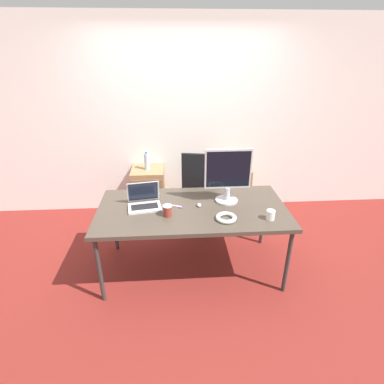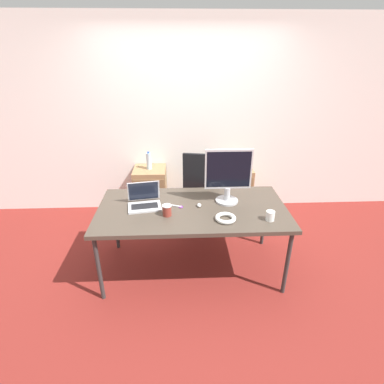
# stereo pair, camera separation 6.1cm
# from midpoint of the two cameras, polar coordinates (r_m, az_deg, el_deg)

# --- Properties ---
(ground_plane) EXTENTS (14.00, 14.00, 0.00)m
(ground_plane) POSITION_cam_midpoint_polar(r_m,az_deg,el_deg) (3.41, -0.47, -14.11)
(ground_plane) COLOR maroon
(wall_back) EXTENTS (10.00, 0.05, 2.60)m
(wall_back) POSITION_cam_midpoint_polar(r_m,az_deg,el_deg) (4.19, -1.78, 13.52)
(wall_back) COLOR white
(wall_back) RESTS_ON ground_plane
(desk) EXTENTS (1.88, 0.94, 0.75)m
(desk) POSITION_cam_midpoint_polar(r_m,az_deg,el_deg) (3.01, -0.52, -3.70)
(desk) COLOR #473D33
(desk) RESTS_ON ground_plane
(office_chair) EXTENTS (0.56, 0.59, 1.10)m
(office_chair) POSITION_cam_midpoint_polar(r_m,az_deg,el_deg) (3.86, 1.31, -1.46)
(office_chair) COLOR #232326
(office_chair) RESTS_ON ground_plane
(cabinet_left) EXTENTS (0.44, 0.43, 0.70)m
(cabinet_left) POSITION_cam_midpoint_polar(r_m,az_deg,el_deg) (4.27, -8.61, -0.05)
(cabinet_left) COLOR #99754C
(cabinet_left) RESTS_ON ground_plane
(cabinet_right) EXTENTS (0.44, 0.43, 0.70)m
(cabinet_right) POSITION_cam_midpoint_polar(r_m,az_deg,el_deg) (4.33, 7.31, 0.41)
(cabinet_right) COLOR #99754C
(cabinet_right) RESTS_ON ground_plane
(water_bottle) EXTENTS (0.07, 0.07, 0.24)m
(water_bottle) POSITION_cam_midpoint_polar(r_m,az_deg,el_deg) (4.10, -9.03, 5.79)
(water_bottle) COLOR silver
(water_bottle) RESTS_ON cabinet_left
(laptop_center) EXTENTS (0.35, 0.31, 0.23)m
(laptop_center) POSITION_cam_midpoint_polar(r_m,az_deg,el_deg) (3.03, -9.66, -1.87)
(laptop_center) COLOR silver
(laptop_center) RESTS_ON desk
(monitor) EXTENTS (0.47, 0.23, 0.56)m
(monitor) POSITION_cam_midpoint_polar(r_m,az_deg,el_deg) (3.00, 6.27, 3.23)
(monitor) COLOR #B7B7BC
(monitor) RESTS_ON desk
(mouse) EXTENTS (0.04, 0.06, 0.03)m
(mouse) POSITION_cam_midpoint_polar(r_m,az_deg,el_deg) (3.00, 0.79, -2.51)
(mouse) COLOR silver
(mouse) RESTS_ON desk
(coffee_cup_white) EXTENTS (0.08, 0.08, 0.09)m
(coffee_cup_white) POSITION_cam_midpoint_polar(r_m,az_deg,el_deg) (2.85, 14.13, -4.24)
(coffee_cup_white) COLOR white
(coffee_cup_white) RESTS_ON desk
(coffee_cup_brown) EXTENTS (0.09, 0.09, 0.11)m
(coffee_cup_brown) POSITION_cam_midpoint_polar(r_m,az_deg,el_deg) (2.83, -5.31, -3.55)
(coffee_cup_brown) COLOR maroon
(coffee_cup_brown) RESTS_ON desk
(cable_coil) EXTENTS (0.19, 0.19, 0.04)m
(cable_coil) POSITION_cam_midpoint_polar(r_m,az_deg,el_deg) (2.79, 5.89, -4.89)
(cable_coil) COLOR white
(cable_coil) RESTS_ON desk
(scissors) EXTENTS (0.16, 0.09, 0.01)m
(scissors) POSITION_cam_midpoint_polar(r_m,az_deg,el_deg) (3.00, -3.53, -2.73)
(scissors) COLOR #B2B2B7
(scissors) RESTS_ON desk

